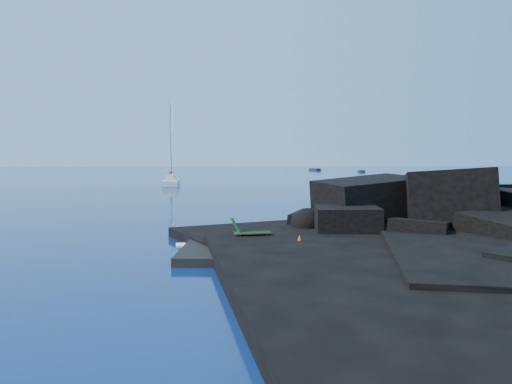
# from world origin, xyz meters

# --- Properties ---
(ground) EXTENTS (400.00, 400.00, 0.00)m
(ground) POSITION_xyz_m (0.00, 0.00, 0.00)
(ground) COLOR #031638
(ground) RESTS_ON ground
(headland) EXTENTS (24.00, 24.00, 3.60)m
(headland) POSITION_xyz_m (13.00, 3.00, 0.00)
(headland) COLOR black
(headland) RESTS_ON ground
(beach) EXTENTS (9.08, 6.86, 0.70)m
(beach) POSITION_xyz_m (4.50, 0.50, 0.00)
(beach) COLOR black
(beach) RESTS_ON ground
(surf_foam) EXTENTS (10.00, 8.00, 0.06)m
(surf_foam) POSITION_xyz_m (5.00, 5.00, 0.00)
(surf_foam) COLOR white
(surf_foam) RESTS_ON ground
(sailboat) EXTENTS (2.82, 11.43, 11.90)m
(sailboat) POSITION_xyz_m (-5.03, 52.64, 0.00)
(sailboat) COLOR silver
(sailboat) RESTS_ON ground
(deck_chair) EXTENTS (1.88, 1.01, 1.23)m
(deck_chair) POSITION_xyz_m (3.29, 1.65, 0.96)
(deck_chair) COLOR #166428
(deck_chair) RESTS_ON beach
(towel) EXTENTS (1.81, 1.04, 0.05)m
(towel) POSITION_xyz_m (3.70, 1.85, 0.37)
(towel) COLOR white
(towel) RESTS_ON beach
(sunbather) EXTENTS (1.67, 0.66, 0.24)m
(sunbather) POSITION_xyz_m (3.70, 1.85, 0.52)
(sunbather) COLOR tan
(sunbather) RESTS_ON towel
(marker_cone) EXTENTS (0.38, 0.38, 0.52)m
(marker_cone) POSITION_xyz_m (5.17, 0.03, 0.61)
(marker_cone) COLOR #FF5F0D
(marker_cone) RESTS_ON beach
(distant_boat_a) EXTENTS (2.94, 5.32, 0.68)m
(distant_boat_a) POSITION_xyz_m (31.98, 133.01, 0.00)
(distant_boat_a) COLOR black
(distant_boat_a) RESTS_ON ground
(distant_boat_b) EXTENTS (1.79, 4.44, 0.58)m
(distant_boat_b) POSITION_xyz_m (41.28, 114.21, 0.00)
(distant_boat_b) COLOR black
(distant_boat_b) RESTS_ON ground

